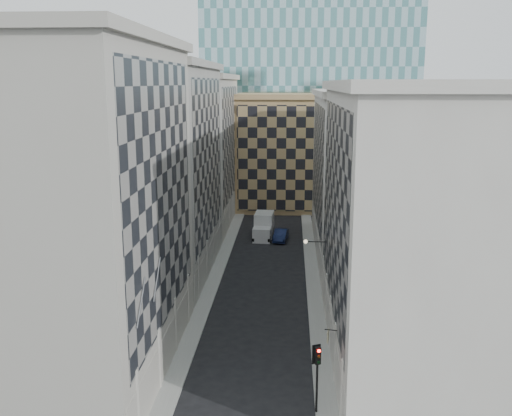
% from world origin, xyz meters
% --- Properties ---
extents(sidewalk_west, '(1.50, 100.00, 0.15)m').
position_xyz_m(sidewalk_west, '(-5.25, 30.00, 0.07)').
color(sidewalk_west, gray).
rests_on(sidewalk_west, ground).
extents(sidewalk_east, '(1.50, 100.00, 0.15)m').
position_xyz_m(sidewalk_east, '(5.25, 30.00, 0.07)').
color(sidewalk_east, gray).
rests_on(sidewalk_east, ground).
extents(bldg_left_a, '(10.80, 22.80, 23.70)m').
position_xyz_m(bldg_left_a, '(-10.88, 11.00, 11.82)').
color(bldg_left_a, '#A7A296').
rests_on(bldg_left_a, ground).
extents(bldg_left_b, '(10.80, 22.80, 22.70)m').
position_xyz_m(bldg_left_b, '(-10.88, 33.00, 11.32)').
color(bldg_left_b, gray).
rests_on(bldg_left_b, ground).
extents(bldg_left_c, '(10.80, 22.80, 21.70)m').
position_xyz_m(bldg_left_c, '(-10.88, 55.00, 10.83)').
color(bldg_left_c, '#A7A296').
rests_on(bldg_left_c, ground).
extents(bldg_right_a, '(10.80, 26.80, 20.70)m').
position_xyz_m(bldg_right_a, '(10.88, 15.00, 10.32)').
color(bldg_right_a, beige).
rests_on(bldg_right_a, ground).
extents(bldg_right_b, '(10.80, 28.80, 19.70)m').
position_xyz_m(bldg_right_b, '(10.89, 42.00, 9.85)').
color(bldg_right_b, beige).
rests_on(bldg_right_b, ground).
extents(tan_block, '(16.80, 14.80, 18.80)m').
position_xyz_m(tan_block, '(2.00, 67.90, 9.44)').
color(tan_block, tan).
rests_on(tan_block, ground).
extents(church_tower, '(7.20, 7.20, 51.50)m').
position_xyz_m(church_tower, '(0.00, 82.00, 26.95)').
color(church_tower, '#312C26').
rests_on(church_tower, ground).
extents(flagpoles_left, '(0.10, 6.33, 2.33)m').
position_xyz_m(flagpoles_left, '(-5.90, 6.00, 8.00)').
color(flagpoles_left, gray).
rests_on(flagpoles_left, ground).
extents(bracket_lamp, '(1.98, 0.36, 0.36)m').
position_xyz_m(bracket_lamp, '(4.38, 24.00, 6.20)').
color(bracket_lamp, black).
rests_on(bracket_lamp, ground).
extents(traffic_light, '(0.56, 0.56, 4.52)m').
position_xyz_m(traffic_light, '(4.55, 5.82, 3.38)').
color(traffic_light, black).
rests_on(traffic_light, sidewalk_east).
extents(box_truck, '(2.74, 6.05, 3.25)m').
position_xyz_m(box_truck, '(-0.83, 47.75, 1.41)').
color(box_truck, silver).
rests_on(box_truck, ground).
extents(dark_car, '(2.10, 4.81, 1.54)m').
position_xyz_m(dark_car, '(1.52, 46.31, 0.77)').
color(dark_car, '#101A3D').
rests_on(dark_car, ground).
extents(shop_sign, '(0.88, 0.77, 0.86)m').
position_xyz_m(shop_sign, '(5.41, 9.11, 3.83)').
color(shop_sign, black).
rests_on(shop_sign, ground).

